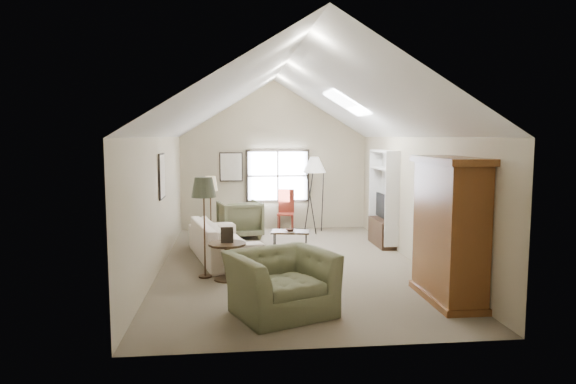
{
  "coord_description": "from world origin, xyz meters",
  "views": [
    {
      "loc": [
        -1.09,
        -9.81,
        2.52
      ],
      "look_at": [
        0.0,
        0.4,
        1.4
      ],
      "focal_mm": 32.0,
      "sensor_mm": 36.0,
      "label": 1
    }
  ],
  "objects": [
    {
      "name": "tan_lamp",
      "position": [
        -1.61,
        1.88,
        0.82
      ],
      "size": [
        0.4,
        0.4,
        1.65
      ],
      "primitive_type": null,
      "rotation": [
        0.0,
        0.0,
        0.23
      ],
      "color": "tan",
      "rests_on": "ground"
    },
    {
      "name": "dark_lamp",
      "position": [
        -1.61,
        -0.72,
        0.92
      ],
      "size": [
        0.53,
        0.53,
        1.84
      ],
      "primitive_type": null,
      "rotation": [
        0.0,
        0.0,
        0.23
      ],
      "color": "#2C2F21",
      "rests_on": "ground"
    },
    {
      "name": "armchair_far",
      "position": [
        -0.95,
        2.86,
        0.46
      ],
      "size": [
        1.19,
        1.21,
        0.92
      ],
      "primitive_type": "imported",
      "rotation": [
        0.0,
        0.0,
        3.37
      ],
      "color": "brown",
      "rests_on": "ground"
    },
    {
      "name": "coffee_table",
      "position": [
        0.15,
        1.32,
        0.21
      ],
      "size": [
        0.91,
        0.6,
        0.43
      ],
      "primitive_type": "cube",
      "rotation": [
        0.0,
        0.0,
        -0.17
      ],
      "color": "#332215",
      "rests_on": "ground"
    },
    {
      "name": "wall_art",
      "position": [
        -1.88,
        1.94,
        1.73
      ],
      "size": [
        1.97,
        3.71,
        0.88
      ],
      "color": "black",
      "rests_on": "room_shell"
    },
    {
      "name": "side_table",
      "position": [
        -1.21,
        -0.92,
        0.33
      ],
      "size": [
        0.79,
        0.79,
        0.66
      ],
      "primitive_type": "cylinder",
      "rotation": [
        0.0,
        0.0,
        0.23
      ],
      "color": "#322314",
      "rests_on": "ground"
    },
    {
      "name": "media_console",
      "position": [
        2.32,
        1.6,
        0.3
      ],
      "size": [
        0.34,
        1.18,
        0.6
      ],
      "primitive_type": "cube",
      "color": "#382316",
      "rests_on": "ground"
    },
    {
      "name": "side_chair",
      "position": [
        0.29,
        3.7,
        0.55
      ],
      "size": [
        0.5,
        0.5,
        1.09
      ],
      "primitive_type": "cube",
      "rotation": [
        0.0,
        0.0,
        -0.2
      ],
      "color": "maroon",
      "rests_on": "ground"
    },
    {
      "name": "room_shell",
      "position": [
        0.0,
        0.0,
        3.21
      ],
      "size": [
        5.01,
        8.01,
        4.0
      ],
      "color": "#6D624E",
      "rests_on": "ground"
    },
    {
      "name": "window",
      "position": [
        0.1,
        3.96,
        1.45
      ],
      "size": [
        1.72,
        0.08,
        1.42
      ],
      "primitive_type": "cube",
      "color": "black",
      "rests_on": "room_shell"
    },
    {
      "name": "bowl",
      "position": [
        0.15,
        1.32,
        0.45
      ],
      "size": [
        0.23,
        0.23,
        0.05
      ],
      "primitive_type": "imported",
      "rotation": [
        0.0,
        0.0,
        -0.17
      ],
      "color": "#3D2019",
      "rests_on": "coffee_table"
    },
    {
      "name": "tripod_lamp",
      "position": [
        1.0,
        3.31,
        1.01
      ],
      "size": [
        0.59,
        0.59,
        2.02
      ],
      "primitive_type": null,
      "rotation": [
        0.0,
        0.0,
        0.01
      ],
      "color": "silver",
      "rests_on": "ground"
    },
    {
      "name": "armchair_near",
      "position": [
        -0.44,
        -2.73,
        0.44
      ],
      "size": [
        1.72,
        1.62,
        0.88
      ],
      "primitive_type": "imported",
      "rotation": [
        0.0,
        0.0,
        0.4
      ],
      "color": "#616547",
      "rests_on": "ground"
    },
    {
      "name": "armoire",
      "position": [
        2.18,
        -2.4,
        1.1
      ],
      "size": [
        0.6,
        1.5,
        2.2
      ],
      "primitive_type": "cube",
      "color": "brown",
      "rests_on": "ground"
    },
    {
      "name": "skylight",
      "position": [
        1.3,
        0.9,
        3.22
      ],
      "size": [
        0.8,
        1.2,
        0.52
      ],
      "primitive_type": null,
      "color": "white",
      "rests_on": "room_shell"
    },
    {
      "name": "sofa",
      "position": [
        -1.31,
        0.68,
        0.38
      ],
      "size": [
        1.61,
        2.8,
        0.77
      ],
      "primitive_type": "imported",
      "rotation": [
        0.0,
        0.0,
        1.8
      ],
      "color": "white",
      "rests_on": "ground"
    },
    {
      "name": "tv_panel",
      "position": [
        2.32,
        1.6,
        0.92
      ],
      "size": [
        0.05,
        0.9,
        0.55
      ],
      "primitive_type": "cube",
      "color": "black",
      "rests_on": "media_console"
    },
    {
      "name": "tv_alcove",
      "position": [
        2.34,
        1.6,
        1.15
      ],
      "size": [
        0.32,
        1.3,
        2.1
      ],
      "primitive_type": "cube",
      "color": "white",
      "rests_on": "ground"
    }
  ]
}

